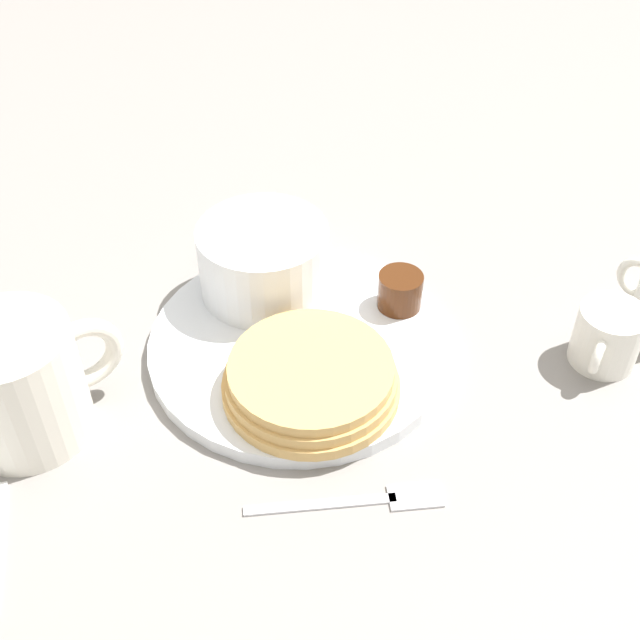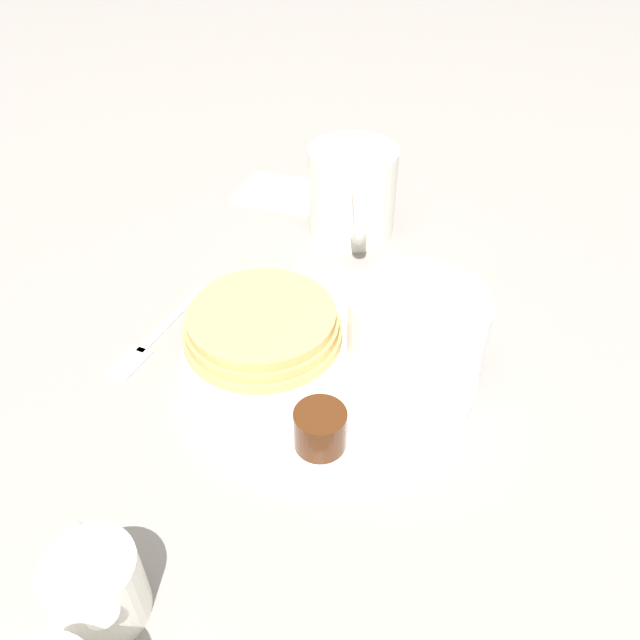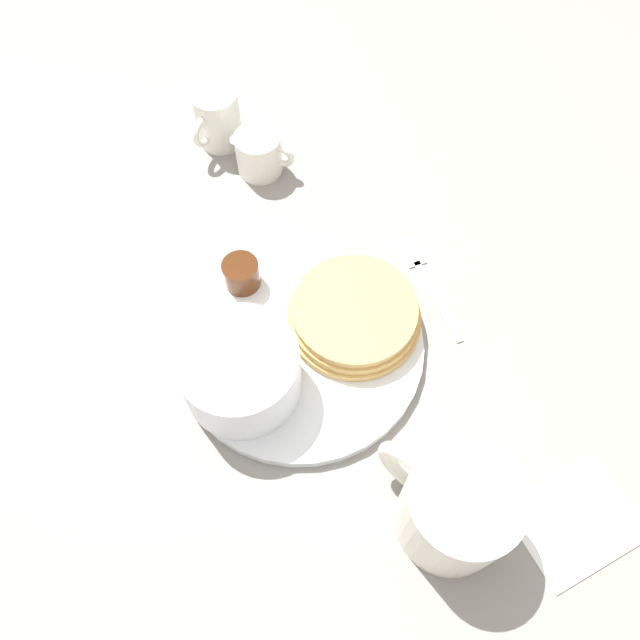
{
  "view_description": "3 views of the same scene",
  "coord_description": "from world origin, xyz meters",
  "px_view_note": "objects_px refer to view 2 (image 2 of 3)",
  "views": [
    {
      "loc": [
        0.41,
        -0.18,
        0.44
      ],
      "look_at": [
        -0.0,
        0.02,
        0.02
      ],
      "focal_mm": 45.0,
      "sensor_mm": 36.0,
      "label": 1
    },
    {
      "loc": [
        -0.02,
        0.36,
        0.35
      ],
      "look_at": [
        0.01,
        -0.02,
        0.03
      ],
      "focal_mm": 35.0,
      "sensor_mm": 36.0,
      "label": 2
    },
    {
      "loc": [
        -0.16,
        -0.21,
        0.54
      ],
      "look_at": [
        0.02,
        -0.01,
        0.04
      ],
      "focal_mm": 35.0,
      "sensor_mm": 36.0,
      "label": 3
    }
  ],
  "objects_px": {
    "fork": "(152,338)",
    "creamer_pitcher_near": "(97,587)",
    "bowl": "(417,325)",
    "coffee_mug": "(352,192)",
    "plate": "(328,359)"
  },
  "relations": [
    {
      "from": "plate",
      "to": "coffee_mug",
      "type": "height_order",
      "value": "coffee_mug"
    },
    {
      "from": "coffee_mug",
      "to": "creamer_pitcher_near",
      "type": "bearing_deg",
      "value": 72.89
    },
    {
      "from": "fork",
      "to": "creamer_pitcher_near",
      "type": "bearing_deg",
      "value": 99.11
    },
    {
      "from": "plate",
      "to": "bowl",
      "type": "height_order",
      "value": "bowl"
    },
    {
      "from": "plate",
      "to": "bowl",
      "type": "relative_size",
      "value": 2.22
    },
    {
      "from": "creamer_pitcher_near",
      "to": "fork",
      "type": "distance_m",
      "value": 0.23
    },
    {
      "from": "plate",
      "to": "coffee_mug",
      "type": "bearing_deg",
      "value": -93.53
    },
    {
      "from": "bowl",
      "to": "creamer_pitcher_near",
      "type": "distance_m",
      "value": 0.27
    },
    {
      "from": "bowl",
      "to": "creamer_pitcher_near",
      "type": "relative_size",
      "value": 1.65
    },
    {
      "from": "bowl",
      "to": "coffee_mug",
      "type": "bearing_deg",
      "value": -74.72
    },
    {
      "from": "plate",
      "to": "fork",
      "type": "relative_size",
      "value": 1.84
    },
    {
      "from": "coffee_mug",
      "to": "fork",
      "type": "xyz_separation_m",
      "value": [
        0.16,
        0.18,
        -0.04
      ]
    },
    {
      "from": "coffee_mug",
      "to": "creamer_pitcher_near",
      "type": "distance_m",
      "value": 0.43
    },
    {
      "from": "coffee_mug",
      "to": "fork",
      "type": "relative_size",
      "value": 0.95
    },
    {
      "from": "plate",
      "to": "coffee_mug",
      "type": "xyz_separation_m",
      "value": [
        -0.01,
        -0.2,
        0.04
      ]
    }
  ]
}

